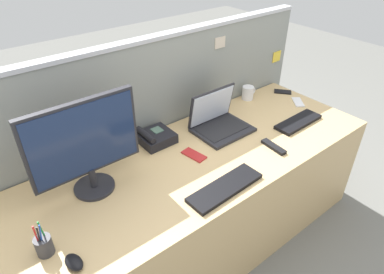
% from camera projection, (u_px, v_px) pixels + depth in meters
% --- Properties ---
extents(ground_plane, '(10.00, 10.00, 0.00)m').
position_uv_depth(ground_plane, '(197.00, 240.00, 2.33)').
color(ground_plane, slate).
extents(desk, '(2.30, 0.81, 0.71)m').
position_uv_depth(desk, '(197.00, 203.00, 2.14)').
color(desk, tan).
rests_on(desk, ground_plane).
extents(cubicle_divider, '(2.48, 0.08, 1.30)m').
position_uv_depth(cubicle_divider, '(155.00, 133.00, 2.26)').
color(cubicle_divider, gray).
rests_on(cubicle_divider, ground_plane).
extents(desktop_monitor, '(0.54, 0.21, 0.49)m').
position_uv_depth(desktop_monitor, '(85.00, 144.00, 1.59)').
color(desktop_monitor, '#232328').
rests_on(desktop_monitor, desk).
extents(laptop, '(0.35, 0.28, 0.26)m').
position_uv_depth(laptop, '(218.00, 120.00, 2.18)').
color(laptop, '#232328').
rests_on(laptop, desk).
extents(desk_phone, '(0.20, 0.19, 0.10)m').
position_uv_depth(desk_phone, '(155.00, 137.00, 2.06)').
color(desk_phone, black).
rests_on(desk_phone, desk).
extents(keyboard_main, '(0.43, 0.15, 0.02)m').
position_uv_depth(keyboard_main, '(225.00, 188.00, 1.72)').
color(keyboard_main, black).
rests_on(keyboard_main, desk).
extents(keyboard_spare, '(0.37, 0.13, 0.02)m').
position_uv_depth(keyboard_spare, '(298.00, 122.00, 2.26)').
color(keyboard_spare, black).
rests_on(keyboard_spare, desk).
extents(computer_mouse_right_hand, '(0.07, 0.11, 0.03)m').
position_uv_depth(computer_mouse_right_hand, '(74.00, 262.00, 1.34)').
color(computer_mouse_right_hand, black).
rests_on(computer_mouse_right_hand, desk).
extents(pen_cup, '(0.07, 0.07, 0.18)m').
position_uv_depth(pen_cup, '(44.00, 245.00, 1.38)').
color(pen_cup, '#333338').
rests_on(pen_cup, desk).
extents(cell_phone_white_slab, '(0.14, 0.15, 0.01)m').
position_uv_depth(cell_phone_white_slab, '(298.00, 102.00, 2.50)').
color(cell_phone_white_slab, silver).
rests_on(cell_phone_white_slab, desk).
extents(cell_phone_black_slab, '(0.13, 0.14, 0.01)m').
position_uv_depth(cell_phone_black_slab, '(283.00, 92.00, 2.65)').
color(cell_phone_black_slab, black).
rests_on(cell_phone_black_slab, desk).
extents(cell_phone_red_case, '(0.09, 0.16, 0.01)m').
position_uv_depth(cell_phone_red_case, '(194.00, 155.00, 1.96)').
color(cell_phone_red_case, '#B22323').
rests_on(cell_phone_red_case, desk).
extents(tv_remote, '(0.06, 0.17, 0.02)m').
position_uv_depth(tv_remote, '(274.00, 147.00, 2.02)').
color(tv_remote, black).
rests_on(tv_remote, desk).
extents(coffee_mug, '(0.12, 0.09, 0.10)m').
position_uv_depth(coffee_mug, '(248.00, 93.00, 2.53)').
color(coffee_mug, white).
rests_on(coffee_mug, desk).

